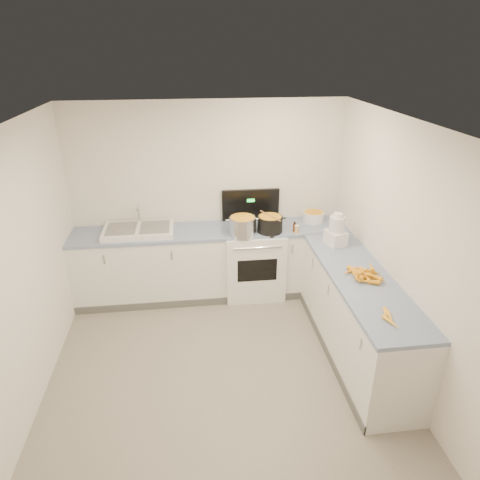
{
  "coord_description": "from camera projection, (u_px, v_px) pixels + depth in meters",
  "views": [
    {
      "loc": [
        -0.25,
        -3.3,
        3.1
      ],
      "look_at": [
        0.3,
        1.1,
        1.05
      ],
      "focal_mm": 32.0,
      "sensor_mm": 36.0,
      "label": 1
    }
  ],
  "objects": [
    {
      "name": "wall_left",
      "position": [
        14.0,
        286.0,
        3.58
      ],
      "size": [
        0.0,
        4.0,
        2.5
      ],
      "primitive_type": null,
      "rotation": [
        1.57,
        0.0,
        1.57
      ],
      "color": "silver",
      "rests_on": "ground"
    },
    {
      "name": "carrot_pile",
      "position": [
        364.0,
        274.0,
        4.31
      ],
      "size": [
        0.4,
        0.39,
        0.09
      ],
      "color": "#FFAA1F",
      "rests_on": "counter_right"
    },
    {
      "name": "wooden_spoon",
      "position": [
        270.0,
        216.0,
        5.29
      ],
      "size": [
        0.2,
        0.38,
        0.02
      ],
      "primitive_type": "cylinder",
      "rotation": [
        1.57,
        0.0,
        0.45
      ],
      "color": "#AD7A47",
      "rests_on": "black_pot"
    },
    {
      "name": "mixing_bowl",
      "position": [
        313.0,
        217.0,
        5.67
      ],
      "size": [
        0.34,
        0.34,
        0.13
      ],
      "primitive_type": "cylinder",
      "rotation": [
        0.0,
        0.0,
        -0.24
      ],
      "color": "white",
      "rests_on": "counter_back"
    },
    {
      "name": "wall_right",
      "position": [
        409.0,
        262.0,
        3.97
      ],
      "size": [
        0.0,
        4.0,
        2.5
      ],
      "primitive_type": null,
      "rotation": [
        1.57,
        0.0,
        -1.57
      ],
      "color": "silver",
      "rests_on": "ground"
    },
    {
      "name": "stove",
      "position": [
        253.0,
        260.0,
        5.68
      ],
      "size": [
        0.76,
        0.65,
        1.36
      ],
      "color": "white",
      "rests_on": "ground"
    },
    {
      "name": "counter_back",
      "position": [
        212.0,
        262.0,
        5.64
      ],
      "size": [
        3.5,
        0.62,
        0.94
      ],
      "color": "white",
      "rests_on": "ground"
    },
    {
      "name": "steel_pot",
      "position": [
        243.0,
        226.0,
        5.27
      ],
      "size": [
        0.4,
        0.4,
        0.24
      ],
      "primitive_type": "cylinder",
      "rotation": [
        0.0,
        0.0,
        -0.23
      ],
      "color": "silver",
      "rests_on": "stove"
    },
    {
      "name": "spice_jar",
      "position": [
        297.0,
        230.0,
        5.32
      ],
      "size": [
        0.05,
        0.05,
        0.09
      ],
      "primitive_type": "cylinder",
      "color": "#E5B266",
      "rests_on": "counter_back"
    },
    {
      "name": "food_processor",
      "position": [
        336.0,
        231.0,
        4.96
      ],
      "size": [
        0.25,
        0.28,
        0.39
      ],
      "color": "white",
      "rests_on": "counter_right"
    },
    {
      "name": "peeled_carrots",
      "position": [
        389.0,
        318.0,
        3.66
      ],
      "size": [
        0.11,
        0.3,
        0.04
      ],
      "color": "#FFAE26",
      "rests_on": "counter_right"
    },
    {
      "name": "wall_back",
      "position": [
        209.0,
        199.0,
        5.58
      ],
      "size": [
        3.5,
        0.0,
        2.5
      ],
      "primitive_type": null,
      "rotation": [
        1.57,
        0.0,
        0.0
      ],
      "color": "silver",
      "rests_on": "ground"
    },
    {
      "name": "counter_right",
      "position": [
        357.0,
        315.0,
        4.54
      ],
      "size": [
        0.62,
        2.2,
        0.94
      ],
      "color": "white",
      "rests_on": "ground"
    },
    {
      "name": "black_pot",
      "position": [
        270.0,
        225.0,
        5.34
      ],
      "size": [
        0.34,
        0.34,
        0.22
      ],
      "primitive_type": "cylinder",
      "rotation": [
        0.0,
        0.0,
        0.09
      ],
      "color": "black",
      "rests_on": "stove"
    },
    {
      "name": "floor",
      "position": [
        224.0,
        381.0,
        4.3
      ],
      "size": [
        3.5,
        4.0,
        0.0
      ],
      "primitive_type": null,
      "color": "gray",
      "rests_on": "ground"
    },
    {
      "name": "peelings",
      "position": [
        122.0,
        228.0,
        5.3
      ],
      "size": [
        0.24,
        0.27,
        0.01
      ],
      "color": "tan",
      "rests_on": "sink"
    },
    {
      "name": "extract_bottle",
      "position": [
        294.0,
        227.0,
        5.36
      ],
      "size": [
        0.04,
        0.04,
        0.11
      ],
      "primitive_type": "cylinder",
      "color": "#593319",
      "rests_on": "counter_back"
    },
    {
      "name": "sink",
      "position": [
        139.0,
        230.0,
        5.32
      ],
      "size": [
        0.86,
        0.52,
        0.31
      ],
      "color": "white",
      "rests_on": "counter_back"
    },
    {
      "name": "ceiling",
      "position": [
        219.0,
        129.0,
        3.25
      ],
      "size": [
        3.5,
        4.0,
        0.0
      ],
      "primitive_type": null,
      "rotation": [
        3.14,
        0.0,
        0.0
      ],
      "color": "silver",
      "rests_on": "ground"
    }
  ]
}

